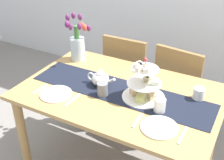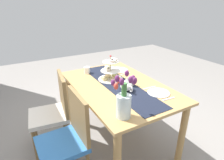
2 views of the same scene
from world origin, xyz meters
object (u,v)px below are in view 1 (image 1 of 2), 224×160
at_px(chair_right, 180,86).
at_px(dinner_plate_left, 56,94).
at_px(dining_table, 120,104).
at_px(mug_white_text, 160,105).
at_px(tulip_vase, 77,43).
at_px(chair_left, 128,73).
at_px(teapot, 100,78).
at_px(fork_left, 40,89).
at_px(dinner_plate_right, 159,127).
at_px(knife_left, 73,100).
at_px(knife_right, 183,135).
at_px(tiered_cake_stand, 144,86).
at_px(fork_right, 137,120).
at_px(cream_jug, 199,94).
at_px(mug_grey, 102,89).

xyz_separation_m(chair_right, dinner_plate_left, (-0.65, -0.96, 0.26)).
distance_m(dining_table, mug_white_text, 0.39).
bearing_deg(tulip_vase, chair_left, 53.32).
distance_m(tulip_vase, dinner_plate_left, 0.60).
xyz_separation_m(dining_table, teapot, (-0.17, 0.00, 0.17)).
bearing_deg(mug_white_text, fork_left, -169.51).
relative_size(dinner_plate_right, mug_white_text, 2.42).
height_order(knife_left, mug_white_text, mug_white_text).
bearing_deg(knife_right, teapot, 159.80).
bearing_deg(dinner_plate_left, fork_left, 180.00).
bearing_deg(teapot, tiered_cake_stand, 0.25).
height_order(chair_right, dinner_plate_left, chair_right).
relative_size(tulip_vase, fork_right, 2.63).
height_order(cream_jug, mug_white_text, mug_white_text).
distance_m(dinner_plate_left, knife_left, 0.15).
bearing_deg(fork_right, dinner_plate_left, 180.00).
bearing_deg(tiered_cake_stand, tulip_vase, 158.93).
bearing_deg(chair_left, tulip_vase, -126.68).
distance_m(teapot, fork_left, 0.45).
bearing_deg(mug_white_text, teapot, 168.66).
relative_size(tulip_vase, mug_grey, 4.15).
distance_m(teapot, knife_right, 0.76).
xyz_separation_m(tulip_vase, dinner_plate_left, (0.18, -0.55, -0.15)).
relative_size(tulip_vase, mug_white_text, 4.15).
height_order(dining_table, fork_left, fork_left).
bearing_deg(fork_right, teapot, 148.11).
bearing_deg(knife_right, fork_left, 180.00).
relative_size(fork_right, mug_grey, 1.58).
distance_m(dinner_plate_right, fork_right, 0.15).
bearing_deg(teapot, knife_left, -104.86).
distance_m(fork_left, knife_right, 1.07).
xyz_separation_m(chair_left, fork_left, (-0.27, -0.95, 0.26)).
xyz_separation_m(knife_left, knife_right, (0.78, 0.00, 0.00)).
xyz_separation_m(chair_left, cream_jug, (0.78, -0.53, 0.30)).
bearing_deg(fork_left, fork_right, 0.00).
height_order(tiered_cake_stand, knife_left, tiered_cake_stand).
distance_m(teapot, dinner_plate_right, 0.62).
bearing_deg(fork_left, dinner_plate_left, 0.00).
relative_size(knife_right, mug_grey, 1.79).
xyz_separation_m(dinner_plate_right, fork_right, (-0.15, 0.00, -0.00)).
height_order(teapot, knife_right, teapot).
xyz_separation_m(dining_table, knife_left, (-0.24, -0.26, 0.12)).
bearing_deg(tulip_vase, cream_jug, -6.39).
bearing_deg(dinner_plate_left, dinner_plate_right, 0.00).
relative_size(teapot, cream_jug, 2.80).
distance_m(chair_right, knife_right, 1.03).
bearing_deg(knife_right, dinner_plate_right, 180.00).
height_order(teapot, dinner_plate_left, teapot).
bearing_deg(chair_right, cream_jug, -64.18).
height_order(knife_left, knife_right, same).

